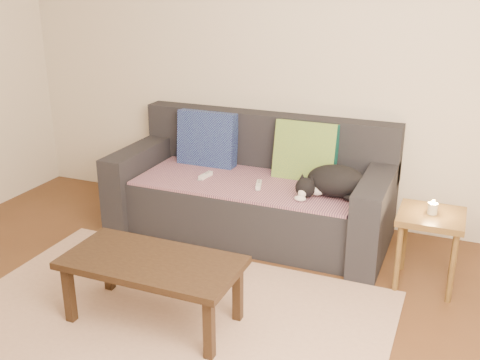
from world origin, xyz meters
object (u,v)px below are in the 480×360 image
object	(u,v)px
wii_remote_b	(259,185)
side_table	(430,227)
cat	(333,182)
sofa	(252,193)
coffee_table	(152,268)
wii_remote_a	(206,176)

from	to	relation	value
wii_remote_b	side_table	xyz separation A→B (m)	(1.22, -0.18, -0.04)
cat	wii_remote_b	distance (m)	0.55
side_table	sofa	bearing A→B (deg)	165.09
cat	coffee_table	xyz separation A→B (m)	(-0.72, -1.25, -0.19)
wii_remote_a	sofa	bearing A→B (deg)	-59.73
sofa	side_table	distance (m)	1.39
wii_remote_a	side_table	size ratio (longest dim) A/B	0.30
wii_remote_b	coffee_table	size ratio (longest dim) A/B	0.15
wii_remote_b	sofa	bearing A→B (deg)	17.58
wii_remote_b	side_table	world-z (taller)	side_table
coffee_table	sofa	bearing A→B (deg)	87.31
wii_remote_b	side_table	distance (m)	1.24
sofa	wii_remote_a	bearing A→B (deg)	-157.16
side_table	cat	bearing A→B (deg)	162.37
cat	side_table	distance (m)	0.72
coffee_table	wii_remote_b	bearing A→B (deg)	81.46
cat	coffee_table	size ratio (longest dim) A/B	0.50
wii_remote_a	wii_remote_b	distance (m)	0.45
wii_remote_a	side_table	world-z (taller)	side_table
cat	sofa	bearing A→B (deg)	168.68
cat	side_table	xyz separation A→B (m)	(0.68, -0.22, -0.13)
sofa	wii_remote_b	distance (m)	0.26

